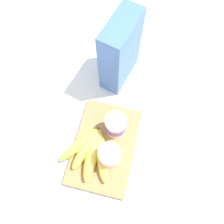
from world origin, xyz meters
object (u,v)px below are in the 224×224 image
(cutting_board, at_px, (105,146))
(cereal_box, at_px, (120,52))
(yogurt_cup_back, at_px, (110,156))
(banana_bunch, at_px, (90,151))
(yogurt_cup_front, at_px, (116,125))

(cutting_board, distance_m, cereal_box, 0.33)
(cereal_box, xyz_separation_m, yogurt_cup_back, (0.35, 0.05, -0.07))
(cereal_box, xyz_separation_m, banana_bunch, (0.34, -0.02, -0.10))
(banana_bunch, bearing_deg, yogurt_cup_front, 146.88)
(yogurt_cup_front, xyz_separation_m, banana_bunch, (0.10, -0.06, -0.02))
(yogurt_cup_back, bearing_deg, cutting_board, -145.62)
(cutting_board, xyz_separation_m, banana_bunch, (0.03, -0.04, 0.03))
(cutting_board, height_order, yogurt_cup_front, yogurt_cup_front)
(cutting_board, bearing_deg, cereal_box, -176.52)
(cereal_box, distance_m, yogurt_cup_back, 0.36)
(cereal_box, bearing_deg, cutting_board, -161.88)
(yogurt_cup_back, bearing_deg, banana_bunch, -96.19)
(yogurt_cup_back, xyz_separation_m, banana_bunch, (-0.01, -0.07, -0.03))
(cutting_board, height_order, yogurt_cup_back, yogurt_cup_back)
(cereal_box, height_order, banana_bunch, cereal_box)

